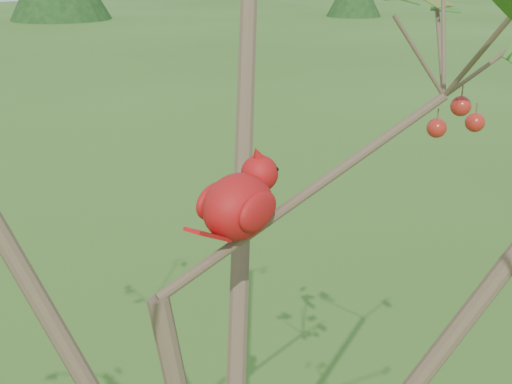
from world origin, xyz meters
The scene contains 2 objects.
crabapple_tree centered at (0.03, -0.02, 2.12)m, with size 2.35×2.05×2.95m.
cardinal centered at (0.10, 0.09, 2.08)m, with size 0.22×0.14×0.16m.
Camera 1 is at (-0.46, -0.69, 2.45)m, focal length 45.00 mm.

